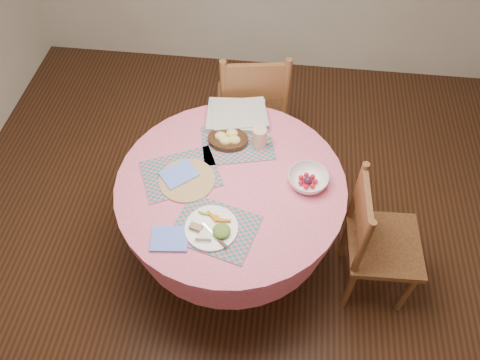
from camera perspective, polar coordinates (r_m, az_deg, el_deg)
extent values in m
plane|color=#331C0F|center=(3.12, -0.92, -8.76)|extent=(4.00, 4.00, 0.00)
cylinder|color=pink|center=(2.51, -1.13, -0.60)|extent=(1.24, 1.24, 0.04)
cone|color=pink|center=(2.65, -1.08, -2.83)|extent=(1.24, 1.24, 0.30)
cylinder|color=black|center=(2.93, -0.98, -6.66)|extent=(0.14, 0.14, 0.44)
cylinder|color=black|center=(3.10, -0.93, -8.49)|extent=(0.56, 0.56, 0.06)
cube|color=brown|center=(2.77, 17.14, -7.57)|extent=(0.42, 0.44, 0.04)
cylinder|color=brown|center=(2.92, 19.70, -12.77)|extent=(0.04, 0.04, 0.43)
cylinder|color=brown|center=(3.08, 18.82, -6.93)|extent=(0.04, 0.04, 0.43)
cylinder|color=brown|center=(2.83, 13.18, -12.73)|extent=(0.04, 0.04, 0.43)
cylinder|color=brown|center=(3.00, 12.74, -6.73)|extent=(0.04, 0.04, 0.43)
cylinder|color=brown|center=(2.43, 14.70, -8.05)|extent=(0.04, 0.04, 0.48)
cylinder|color=brown|center=(2.62, 14.07, -1.48)|extent=(0.04, 0.04, 0.48)
cube|color=brown|center=(2.45, 14.81, -3.39)|extent=(0.04, 0.35, 0.23)
cube|color=brown|center=(3.30, 1.49, 9.16)|extent=(0.54, 0.52, 0.04)
cylinder|color=brown|center=(3.61, 4.35, 8.37)|extent=(0.05, 0.05, 0.48)
cylinder|color=brown|center=(3.59, -1.87, 8.22)|extent=(0.05, 0.05, 0.48)
cylinder|color=brown|center=(3.36, 4.89, 4.07)|extent=(0.05, 0.05, 0.48)
cylinder|color=brown|center=(3.33, -1.74, 3.88)|extent=(0.05, 0.05, 0.48)
cylinder|color=brown|center=(2.98, 5.60, 10.34)|extent=(0.05, 0.05, 0.54)
cylinder|color=brown|center=(2.96, -1.97, 10.18)|extent=(0.05, 0.05, 0.54)
cube|color=brown|center=(2.89, 1.88, 11.87)|extent=(0.39, 0.09, 0.26)
cube|color=#157A62|center=(2.33, -3.04, -5.85)|extent=(0.46, 0.39, 0.01)
cube|color=#157A62|center=(2.55, -7.26, 0.77)|extent=(0.49, 0.44, 0.01)
cube|color=#157A62|center=(2.67, -0.33, 4.52)|extent=(0.46, 0.39, 0.01)
cylinder|color=olive|center=(2.51, -6.47, -0.02)|extent=(0.30, 0.30, 0.01)
cube|color=#6180FA|center=(2.31, -8.56, -7.12)|extent=(0.19, 0.16, 0.01)
cube|color=#6180FA|center=(2.53, -7.45, 0.69)|extent=(0.23, 0.22, 0.01)
cylinder|color=white|center=(2.32, -3.51, -5.85)|extent=(0.26, 0.26, 0.01)
ellipsoid|color=#294D1A|center=(2.29, -2.08, -5.89)|extent=(0.11, 0.11, 0.04)
cylinder|color=beige|center=(2.27, -4.04, -6.95)|extent=(0.10, 0.10, 0.02)
cube|color=#8A5F4F|center=(2.30, -5.28, -6.17)|extent=(0.07, 0.05, 0.02)
cube|color=silver|center=(2.29, -3.14, -6.39)|extent=(0.12, 0.11, 0.00)
cylinder|color=black|center=(2.66, -1.48, 4.94)|extent=(0.23, 0.23, 0.03)
ellipsoid|color=#E9C777|center=(2.64, -2.36, 5.53)|extent=(0.07, 0.06, 0.05)
ellipsoid|color=#E9C777|center=(2.66, -0.98, 5.89)|extent=(0.07, 0.06, 0.05)
ellipsoid|color=#E9C777|center=(2.62, -0.69, 5.07)|extent=(0.07, 0.06, 0.05)
ellipsoid|color=#E9C777|center=(2.62, -1.80, 5.01)|extent=(0.07, 0.06, 0.05)
cylinder|color=#D0AD8F|center=(2.61, 2.39, 5.19)|extent=(0.08, 0.08, 0.13)
torus|color=#D0AD8F|center=(2.61, 3.33, 5.10)|extent=(0.07, 0.01, 0.07)
imported|color=white|center=(2.49, 8.29, 0.05)|extent=(0.27, 0.27, 0.07)
sphere|color=red|center=(2.50, 9.17, -0.19)|extent=(0.03, 0.03, 0.03)
sphere|color=red|center=(2.52, 8.85, 0.40)|extent=(0.03, 0.03, 0.03)
sphere|color=red|center=(2.52, 8.09, 0.61)|extent=(0.03, 0.03, 0.03)
sphere|color=red|center=(2.51, 7.46, 0.29)|extent=(0.03, 0.03, 0.03)
sphere|color=red|center=(2.48, 7.43, -0.34)|extent=(0.03, 0.03, 0.03)
sphere|color=red|center=(2.47, 8.03, -0.79)|extent=(0.03, 0.03, 0.03)
sphere|color=red|center=(2.48, 8.81, -0.72)|extent=(0.03, 0.03, 0.03)
sphere|color=#3E1125|center=(2.50, 8.27, -0.06)|extent=(0.05, 0.05, 0.05)
cube|color=silver|center=(2.80, -0.49, 7.86)|extent=(0.36, 0.29, 0.03)
cube|color=silver|center=(2.78, -0.08, 8.15)|extent=(0.37, 0.32, 0.01)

